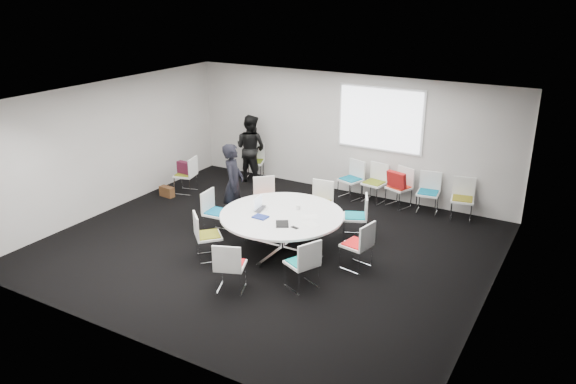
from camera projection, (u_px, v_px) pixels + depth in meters
The scene contains 31 objects.
room_shell at pixel (272, 177), 10.14m from camera, with size 8.08×7.08×2.88m.
conference_table at pixel (282, 223), 10.32m from camera, with size 2.27×2.27×0.73m.
projection_screen at pixel (380, 119), 12.46m from camera, with size 1.90×0.03×1.35m, color white.
chair_ring_a at pixel (357, 254), 9.75m from camera, with size 0.53×0.54×0.88m.
chair_ring_b at pixel (355, 225), 10.91m from camera, with size 0.60×0.60×0.88m.
chair_ring_c at pixel (319, 210), 11.61m from camera, with size 0.51×0.49×0.88m.
chair_ring_d at pixel (266, 206), 11.82m from camera, with size 0.64×0.64×0.88m.
chair_ring_e at pixel (217, 221), 11.11m from camera, with size 0.49×0.50×0.88m.
chair_ring_f at pixel (208, 244), 10.09m from camera, with size 0.64×0.64×0.88m.
chair_ring_g at pixel (231, 275), 9.03m from camera, with size 0.59×0.59×0.88m.
chair_ring_h at pixel (302, 273), 9.11m from camera, with size 0.60×0.61×0.88m.
chair_back_a at pixel (351, 187), 12.97m from camera, with size 0.58×0.57×0.88m.
chair_back_b at pixel (374, 190), 12.74m from camera, with size 0.53×0.52×0.88m.
chair_back_c at pixel (399, 195), 12.47m from camera, with size 0.59×0.58×0.88m.
chair_back_d at pixel (427, 200), 12.14m from camera, with size 0.51×0.50×0.88m.
chair_back_e at pixel (462, 207), 11.79m from camera, with size 0.54×0.53×0.88m.
chair_spare_left at pixel (186, 182), 13.29m from camera, with size 0.55×0.55×0.88m.
chair_person_back at pixel (255, 168), 14.26m from camera, with size 0.59×0.58×0.88m.
person_main at pixel (233, 184), 11.44m from camera, with size 0.62×0.40×1.69m, color black.
person_back at pixel (251, 148), 13.93m from camera, with size 0.82×0.64×1.69m, color black.
laptop at pixel (262, 209), 10.44m from camera, with size 0.33×0.22×0.03m, color #333338.
laptop_lid at pixel (258, 203), 10.43m from camera, with size 0.30×0.02×0.22m, color silver.
notebook_black at pixel (282, 224), 9.80m from camera, with size 0.22×0.30×0.02m, color black.
tablet_folio at pixel (260, 217), 10.09m from camera, with size 0.26×0.20×0.03m, color navy.
papers_right at pixel (309, 217), 10.13m from camera, with size 0.30×0.21×0.00m, color white.
papers_front at pixel (311, 224), 9.81m from camera, with size 0.30×0.21×0.00m, color white.
cup at pixel (298, 207), 10.44m from camera, with size 0.08×0.08×0.09m, color white.
phone at pixel (295, 228), 9.67m from camera, with size 0.14×0.07×0.01m, color black.
maroon_bag at pixel (185, 168), 13.18m from camera, with size 0.40×0.14×0.28m, color #4A1326.
brown_bag at pixel (167, 192), 13.10m from camera, with size 0.36×0.16×0.24m, color #4C2E18.
red_jacket at pixel (396, 180), 12.14m from camera, with size 0.44×0.10×0.35m, color #9F1413.
Camera 1 is at (5.14, -8.17, 4.69)m, focal length 35.00 mm.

